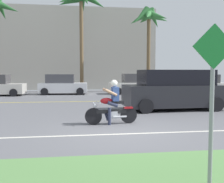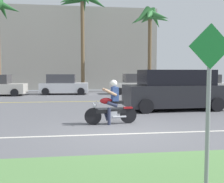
{
  "view_description": "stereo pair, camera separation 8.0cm",
  "coord_description": "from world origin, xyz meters",
  "px_view_note": "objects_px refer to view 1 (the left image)",
  "views": [
    {
      "loc": [
        -1.48,
        -7.58,
        1.79
      ],
      "look_at": [
        0.04,
        3.08,
        0.98
      ],
      "focal_mm": 42.59,
      "sensor_mm": 36.0,
      "label": 1
    },
    {
      "loc": [
        -1.4,
        -7.59,
        1.79
      ],
      "look_at": [
        0.04,
        3.08,
        0.98
      ],
      "focal_mm": 42.59,
      "sensor_mm": 36.0,
      "label": 2
    }
  ],
  "objects_px": {
    "parked_car_2": "(135,84)",
    "palm_tree_0": "(149,21)",
    "parked_car_3": "(198,85)",
    "motorcyclist": "(112,105)",
    "street_sign": "(212,93)",
    "palm_tree_1": "(80,4)",
    "suv_nearby": "(174,90)",
    "parked_car_1": "(62,85)"
  },
  "relations": [
    {
      "from": "palm_tree_0",
      "to": "parked_car_2",
      "type": "bearing_deg",
      "value": -127.66
    },
    {
      "from": "parked_car_2",
      "to": "parked_car_1",
      "type": "bearing_deg",
      "value": 177.1
    },
    {
      "from": "suv_nearby",
      "to": "palm_tree_0",
      "type": "bearing_deg",
      "value": 80.23
    },
    {
      "from": "street_sign",
      "to": "parked_car_2",
      "type": "bearing_deg",
      "value": 80.34
    },
    {
      "from": "parked_car_2",
      "to": "palm_tree_0",
      "type": "distance_m",
      "value": 6.24
    },
    {
      "from": "parked_car_2",
      "to": "parked_car_3",
      "type": "height_order",
      "value": "parked_car_2"
    },
    {
      "from": "motorcyclist",
      "to": "palm_tree_0",
      "type": "height_order",
      "value": "palm_tree_0"
    },
    {
      "from": "suv_nearby",
      "to": "parked_car_2",
      "type": "height_order",
      "value": "suv_nearby"
    },
    {
      "from": "motorcyclist",
      "to": "parked_car_2",
      "type": "distance_m",
      "value": 12.69
    },
    {
      "from": "parked_car_3",
      "to": "palm_tree_0",
      "type": "bearing_deg",
      "value": 138.85
    },
    {
      "from": "parked_car_1",
      "to": "palm_tree_0",
      "type": "distance_m",
      "value": 9.59
    },
    {
      "from": "motorcyclist",
      "to": "palm_tree_0",
      "type": "relative_size",
      "value": 0.24
    },
    {
      "from": "parked_car_3",
      "to": "street_sign",
      "type": "relative_size",
      "value": 1.86
    },
    {
      "from": "palm_tree_0",
      "to": "suv_nearby",
      "type": "bearing_deg",
      "value": -99.77
    },
    {
      "from": "parked_car_3",
      "to": "palm_tree_1",
      "type": "xyz_separation_m",
      "value": [
        -9.4,
        3.45,
        6.93
      ]
    },
    {
      "from": "palm_tree_1",
      "to": "street_sign",
      "type": "relative_size",
      "value": 3.72
    },
    {
      "from": "suv_nearby",
      "to": "motorcyclist",
      "type": "bearing_deg",
      "value": -137.82
    },
    {
      "from": "palm_tree_1",
      "to": "suv_nearby",
      "type": "bearing_deg",
      "value": -70.88
    },
    {
      "from": "parked_car_2",
      "to": "street_sign",
      "type": "distance_m",
      "value": 17.85
    },
    {
      "from": "motorcyclist",
      "to": "parked_car_3",
      "type": "xyz_separation_m",
      "value": [
        8.73,
        11.44,
        0.09
      ]
    },
    {
      "from": "parked_car_3",
      "to": "street_sign",
      "type": "distance_m",
      "value": 18.71
    },
    {
      "from": "suv_nearby",
      "to": "street_sign",
      "type": "height_order",
      "value": "street_sign"
    },
    {
      "from": "motorcyclist",
      "to": "street_sign",
      "type": "relative_size",
      "value": 0.74
    },
    {
      "from": "parked_car_1",
      "to": "parked_car_3",
      "type": "distance_m",
      "value": 10.97
    },
    {
      "from": "parked_car_1",
      "to": "motorcyclist",
      "type": "bearing_deg",
      "value": -80.01
    },
    {
      "from": "palm_tree_0",
      "to": "parked_car_1",
      "type": "bearing_deg",
      "value": -165.69
    },
    {
      "from": "parked_car_3",
      "to": "palm_tree_1",
      "type": "bearing_deg",
      "value": 159.82
    },
    {
      "from": "motorcyclist",
      "to": "palm_tree_1",
      "type": "distance_m",
      "value": 16.48
    },
    {
      "from": "parked_car_1",
      "to": "palm_tree_0",
      "type": "xyz_separation_m",
      "value": [
        7.55,
        1.93,
        5.59
      ]
    },
    {
      "from": "parked_car_2",
      "to": "parked_car_3",
      "type": "bearing_deg",
      "value": -8.08
    },
    {
      "from": "parked_car_1",
      "to": "parked_car_2",
      "type": "height_order",
      "value": "parked_car_2"
    },
    {
      "from": "suv_nearby",
      "to": "parked_car_3",
      "type": "xyz_separation_m",
      "value": [
        5.31,
        8.34,
        -0.18
      ]
    },
    {
      "from": "palm_tree_1",
      "to": "parked_car_3",
      "type": "bearing_deg",
      "value": -20.18
    },
    {
      "from": "parked_car_2",
      "to": "palm_tree_0",
      "type": "relative_size",
      "value": 0.54
    },
    {
      "from": "motorcyclist",
      "to": "parked_car_3",
      "type": "height_order",
      "value": "parked_car_3"
    },
    {
      "from": "parked_car_1",
      "to": "parked_car_2",
      "type": "bearing_deg",
      "value": -2.9
    },
    {
      "from": "motorcyclist",
      "to": "palm_tree_0",
      "type": "distance_m",
      "value": 16.37
    },
    {
      "from": "suv_nearby",
      "to": "parked_car_3",
      "type": "distance_m",
      "value": 9.89
    },
    {
      "from": "palm_tree_1",
      "to": "street_sign",
      "type": "bearing_deg",
      "value": -86.27
    },
    {
      "from": "parked_car_3",
      "to": "street_sign",
      "type": "bearing_deg",
      "value": -115.59
    },
    {
      "from": "suv_nearby",
      "to": "palm_tree_0",
      "type": "xyz_separation_m",
      "value": [
        1.94,
        11.28,
        5.41
      ]
    },
    {
      "from": "suv_nearby",
      "to": "parked_car_2",
      "type": "bearing_deg",
      "value": 88.56
    }
  ]
}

